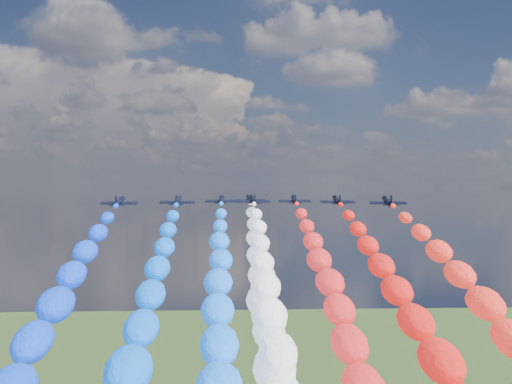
{
  "coord_description": "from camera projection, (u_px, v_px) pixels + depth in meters",
  "views": [
    {
      "loc": [
        -7.24,
        -143.86,
        105.66
      ],
      "look_at": [
        0.0,
        4.0,
        104.66
      ],
      "focal_mm": 44.27,
      "sensor_mm": 36.0,
      "label": 1
    }
  ],
  "objects": [
    {
      "name": "trail_5",
      "position": [
        344.0,
        342.0,
        92.16
      ],
      "size": [
        7.16,
        130.69,
        44.45
      ],
      "primitive_type": null,
      "color": "red"
    },
    {
      "name": "jet_1",
      "position": [
        178.0,
        201.0,
        145.83
      ],
      "size": [
        8.26,
        11.19,
        4.38
      ],
      "primitive_type": null,
      "rotation": [
        0.19,
        0.0,
        -0.02
      ],
      "color": "black"
    },
    {
      "name": "trail_4",
      "position": [
        266.0,
        329.0,
        100.4
      ],
      "size": [
        7.16,
        130.69,
        44.45
      ],
      "primitive_type": null,
      "color": "white"
    },
    {
      "name": "jet_5",
      "position": [
        295.0,
        200.0,
        158.19
      ],
      "size": [
        8.35,
        11.25,
        4.38
      ],
      "primitive_type": null,
      "rotation": [
        0.19,
        0.0,
        -0.03
      ],
      "color": "black"
    },
    {
      "name": "trail_1",
      "position": [
        138.0,
        365.0,
        79.8
      ],
      "size": [
        7.16,
        130.69,
        44.45
      ],
      "primitive_type": null,
      "color": "blue"
    },
    {
      "name": "jet_2",
      "position": [
        221.0,
        200.0,
        158.0
      ],
      "size": [
        8.57,
        11.4,
        4.38
      ],
      "primitive_type": null,
      "rotation": [
        0.19,
        0.0,
        -0.05
      ],
      "color": "black"
    },
    {
      "name": "jet_4",
      "position": [
        250.0,
        199.0,
        166.43
      ],
      "size": [
        8.51,
        11.36,
        4.38
      ],
      "primitive_type": null,
      "rotation": [
        0.19,
        0.0,
        0.04
      ],
      "color": "black"
    },
    {
      "name": "jet_3",
      "position": [
        253.0,
        200.0,
        153.93
      ],
      "size": [
        8.74,
        11.53,
        4.38
      ],
      "primitive_type": null,
      "rotation": [
        0.19,
        0.0,
        0.07
      ],
      "color": "black"
    },
    {
      "name": "jet_7",
      "position": [
        388.0,
        201.0,
        139.06
      ],
      "size": [
        8.65,
        11.47,
        4.38
      ],
      "primitive_type": null,
      "rotation": [
        0.19,
        0.0,
        -0.06
      ],
      "color": "black"
    },
    {
      "name": "jet_0",
      "position": [
        119.0,
        201.0,
        138.05
      ],
      "size": [
        8.28,
        11.2,
        4.38
      ],
      "primitive_type": null,
      "rotation": [
        0.19,
        0.0,
        -0.02
      ],
      "color": "black"
    },
    {
      "name": "jet_6",
      "position": [
        337.0,
        200.0,
        149.65
      ],
      "size": [
        8.15,
        11.11,
        4.38
      ],
      "primitive_type": null,
      "rotation": [
        0.19,
        0.0,
        -0.01
      ],
      "color": "black"
    },
    {
      "name": "trail_6",
      "position": [
        426.0,
        357.0,
        83.62
      ],
      "size": [
        7.16,
        130.69,
        44.45
      ],
      "primitive_type": null,
      "color": "red"
    },
    {
      "name": "trail_3",
      "position": [
        274.0,
        349.0,
        87.9
      ],
      "size": [
        7.16,
        130.69,
        44.45
      ],
      "primitive_type": null,
      "color": "white"
    },
    {
      "name": "trail_2",
      "position": [
        218.0,
        342.0,
        91.97
      ],
      "size": [
        7.16,
        130.69,
        44.45
      ],
      "primitive_type": null,
      "color": "blue"
    }
  ]
}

